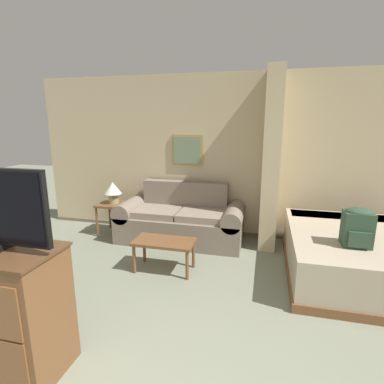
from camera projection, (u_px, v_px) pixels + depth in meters
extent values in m
cube|color=#CCB78E|center=(223.00, 157.00, 4.87)|extent=(6.40, 0.12, 2.60)
cube|color=#70644E|center=(220.00, 232.00, 5.09)|extent=(6.40, 0.02, 0.06)
cube|color=tan|center=(187.00, 150.00, 4.91)|extent=(0.52, 0.02, 0.50)
cube|color=gray|center=(187.00, 150.00, 4.89)|extent=(0.45, 0.01, 0.43)
cube|color=#CCB78E|center=(271.00, 161.00, 4.35)|extent=(0.24, 0.59, 2.60)
cube|color=gray|center=(180.00, 228.00, 4.76)|extent=(1.41, 0.84, 0.42)
cube|color=gray|center=(186.00, 196.00, 4.96)|extent=(1.41, 0.20, 0.49)
cube|color=gray|center=(132.00, 224.00, 4.96)|extent=(0.27, 0.84, 0.42)
cylinder|color=gray|center=(131.00, 208.00, 4.90)|extent=(0.30, 0.84, 0.30)
cube|color=gray|center=(233.00, 232.00, 4.56)|extent=(0.27, 0.84, 0.42)
cylinder|color=gray|center=(234.00, 216.00, 4.50)|extent=(0.30, 0.84, 0.30)
cube|color=gray|center=(158.00, 212.00, 4.74)|extent=(0.68, 0.60, 0.10)
cube|color=gray|center=(201.00, 215.00, 4.57)|extent=(0.68, 0.60, 0.10)
cube|color=brown|center=(164.00, 242.00, 3.76)|extent=(0.76, 0.40, 0.04)
cylinder|color=brown|center=(134.00, 259.00, 3.73)|extent=(0.04, 0.04, 0.37)
cylinder|color=brown|center=(187.00, 265.00, 3.57)|extent=(0.04, 0.04, 0.37)
cylinder|color=brown|center=(144.00, 249.00, 4.04)|extent=(0.04, 0.04, 0.37)
cylinder|color=brown|center=(194.00, 254.00, 3.88)|extent=(0.04, 0.04, 0.37)
cube|color=brown|center=(114.00, 204.00, 5.02)|extent=(0.48, 0.48, 0.04)
cylinder|color=brown|center=(97.00, 222.00, 4.93)|extent=(0.04, 0.04, 0.49)
cylinder|color=brown|center=(120.00, 224.00, 4.83)|extent=(0.04, 0.04, 0.49)
cylinder|color=brown|center=(110.00, 215.00, 5.32)|extent=(0.04, 0.04, 0.49)
cylinder|color=brown|center=(131.00, 216.00, 5.23)|extent=(0.04, 0.04, 0.49)
cylinder|color=tan|center=(114.00, 200.00, 5.00)|extent=(0.17, 0.17, 0.11)
cylinder|color=tan|center=(113.00, 195.00, 4.98)|extent=(0.02, 0.02, 0.06)
cone|color=white|center=(113.00, 188.00, 4.95)|extent=(0.28, 0.28, 0.20)
cube|color=brown|center=(2.00, 311.00, 2.23)|extent=(0.93, 0.47, 0.96)
cube|color=brown|center=(350.00, 271.00, 3.70)|extent=(1.51, 1.95, 0.10)
cube|color=tan|center=(352.00, 251.00, 3.64)|extent=(1.47, 1.91, 0.44)
cube|color=white|center=(340.00, 219.00, 4.30)|extent=(1.35, 0.36, 0.10)
cube|color=#2D4733|center=(357.00, 229.00, 3.21)|extent=(0.29, 0.22, 0.38)
cube|color=#2D4733|center=(360.00, 240.00, 3.11)|extent=(0.22, 0.03, 0.17)
ellipsoid|color=#2D4733|center=(359.00, 212.00, 3.17)|extent=(0.28, 0.21, 0.09)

